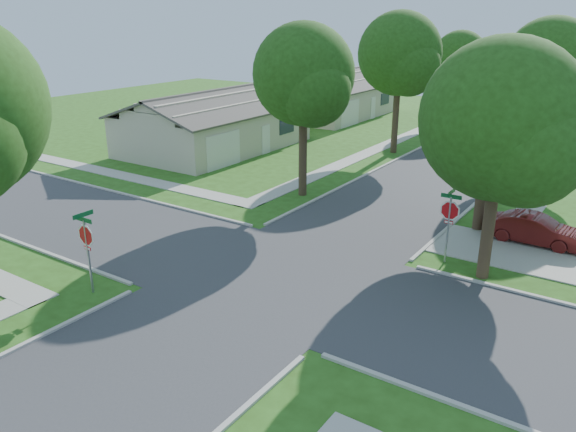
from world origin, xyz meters
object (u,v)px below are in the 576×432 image
Objects in this scene: tree_e_mid at (550,68)px; tree_w_near at (304,79)px; tree_e_near at (493,105)px; tree_w_mid at (400,58)px; stop_sign_sw at (86,239)px; tree_w_far at (460,60)px; stop_sign_ne at (450,214)px; car_driveway at (535,229)px; house_nw_near at (216,128)px; house_nw_far at (332,100)px; car_curb_east at (550,124)px; tree_ne_corner at (503,128)px; car_curb_west at (512,111)px.

tree_w_near is (-9.40, -12.00, -0.14)m from tree_e_mid.
tree_w_mid is (-9.39, 12.00, 0.85)m from tree_e_near.
tree_w_far is (0.05, 38.71, 3.48)m from stop_sign_sw.
stop_sign_ne reaches higher than car_driveway.
house_nw_near and house_nw_far have the same top height.
car_curb_east is (-1.50, 29.30, -1.23)m from stop_sign_ne.
tree_w_mid reaches higher than stop_sign_ne.
stop_sign_sw is at bearing -141.16° from tree_ne_corner.
stop_sign_sw is 38.86m from tree_w_far.
tree_w_far is 22.49m from house_nw_near.
tree_e_near is 0.96× the size of tree_ne_corner.
tree_w_mid is (0.06, 25.71, 4.46)m from stop_sign_sw.
car_driveway is (2.42, -12.31, -5.62)m from tree_e_mid.
tree_w_near reaches higher than tree_w_far.
stop_sign_sw is 0.37× the size of tree_w_far.
stop_sign_ne is at bearing -60.20° from tree_w_mid.
tree_w_mid is at bearing 44.05° from car_driveway.
car_curb_west is at bearing 79.73° from tree_w_mid.
tree_ne_corner is (11.01, -29.80, 0.09)m from tree_w_far.
tree_w_mid reaches higher than tree_w_far.
tree_e_mid is 15.25m from tree_w_near.
tree_w_near is at bearing -89.99° from tree_w_far.
tree_e_mid is 9.40m from tree_w_mid.
car_driveway is (11.82, -0.31, -5.48)m from tree_w_near.
stop_sign_ne is 19.31m from tree_w_mid.
tree_w_far is at bearing 89.93° from stop_sign_sw.
stop_sign_sw is at bearing -135.00° from stop_sign_ne.
tree_w_mid is (-9.34, 16.31, 4.46)m from stop_sign_ne.
stop_sign_sw is 27.71m from tree_e_mid.
tree_e_near is at bearing -47.94° from house_nw_far.
car_curb_west is at bearing 59.39° from house_nw_near.
tree_w_near is 31.65m from car_curb_west.
tree_w_far is 0.59× the size of house_nw_near.
house_nw_near is (-11.35, -6.01, -4.97)m from tree_w_mid.
tree_ne_corner reaches higher than house_nw_far.
stop_sign_sw is 22.71m from house_nw_near.
tree_w_far is at bearing -178.05° from car_curb_east.
tree_w_mid reaches higher than car_curb_east.
tree_w_far is (-0.01, 13.00, -0.98)m from tree_w_mid.
car_curb_east is at bearing -0.08° from tree_w_far.
tree_e_near is 0.61× the size of house_nw_near.
tree_ne_corner is 30.34m from car_curb_east.
tree_w_far reaches higher than car_driveway.
tree_w_near is (-9.40, 0.00, 0.47)m from tree_e_near.
tree_ne_corner is (11.00, -4.80, -0.52)m from tree_w_near.
tree_ne_corner is at bearing -56.78° from tree_w_mid.
tree_e_mid is (9.46, 25.71, 4.22)m from stop_sign_sw.
tree_w_far is 31.77m from tree_ne_corner.
stop_sign_ne is at bearing -90.20° from tree_e_mid.
stop_sign_sw reaches higher than car_driveway.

